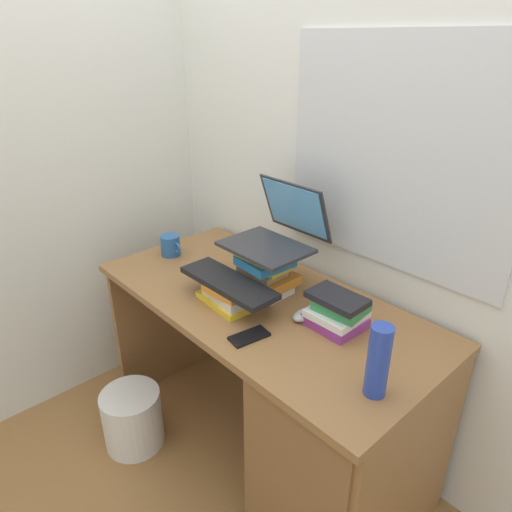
# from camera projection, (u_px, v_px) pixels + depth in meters

# --- Properties ---
(ground_plane) EXTENTS (6.00, 6.00, 0.00)m
(ground_plane) POSITION_uv_depth(u_px,v_px,m) (261.00, 444.00, 2.14)
(ground_plane) COLOR olive
(wall_back) EXTENTS (6.00, 0.06, 2.60)m
(wall_back) POSITION_uv_depth(u_px,v_px,m) (335.00, 149.00, 1.81)
(wall_back) COLOR silver
(wall_back) RESTS_ON ground
(wall_left) EXTENTS (0.05, 6.00, 2.60)m
(wall_left) POSITION_uv_depth(u_px,v_px,m) (123.00, 128.00, 2.23)
(wall_left) COLOR silver
(wall_left) RESTS_ON ground
(desk) EXTENTS (1.41, 0.67, 0.78)m
(desk) POSITION_uv_depth(u_px,v_px,m) (323.00, 422.00, 1.70)
(desk) COLOR olive
(desk) RESTS_ON ground
(book_stack_tall) EXTENTS (0.23, 0.21, 0.18)m
(book_stack_tall) POSITION_uv_depth(u_px,v_px,m) (265.00, 270.00, 1.83)
(book_stack_tall) COLOR white
(book_stack_tall) RESTS_ON desk
(book_stack_keyboard_riser) EXTENTS (0.24, 0.16, 0.08)m
(book_stack_keyboard_riser) POSITION_uv_depth(u_px,v_px,m) (229.00, 295.00, 1.76)
(book_stack_keyboard_riser) COLOR yellow
(book_stack_keyboard_riser) RESTS_ON desk
(book_stack_side) EXTENTS (0.20, 0.18, 0.13)m
(book_stack_side) POSITION_uv_depth(u_px,v_px,m) (337.00, 311.00, 1.61)
(book_stack_side) COLOR #8C338C
(book_stack_side) RESTS_ON desk
(laptop) EXTENTS (0.32, 0.33, 0.24)m
(laptop) POSITION_uv_depth(u_px,v_px,m) (278.00, 231.00, 1.80)
(laptop) COLOR #2D2D33
(laptop) RESTS_ON book_stack_tall
(keyboard) EXTENTS (0.42, 0.15, 0.02)m
(keyboard) POSITION_uv_depth(u_px,v_px,m) (228.00, 282.00, 1.73)
(keyboard) COLOR black
(keyboard) RESTS_ON book_stack_keyboard_riser
(computer_mouse) EXTENTS (0.06, 0.10, 0.04)m
(computer_mouse) POSITION_uv_depth(u_px,v_px,m) (305.00, 315.00, 1.67)
(computer_mouse) COLOR #A5A8AD
(computer_mouse) RESTS_ON desk
(mug) EXTENTS (0.13, 0.09, 0.10)m
(mug) POSITION_uv_depth(u_px,v_px,m) (171.00, 245.00, 2.15)
(mug) COLOR #265999
(mug) RESTS_ON desk
(water_bottle) EXTENTS (0.06, 0.06, 0.23)m
(water_bottle) POSITION_uv_depth(u_px,v_px,m) (378.00, 361.00, 1.28)
(water_bottle) COLOR #263FA5
(water_bottle) RESTS_ON desk
(cell_phone) EXTENTS (0.09, 0.14, 0.01)m
(cell_phone) POSITION_uv_depth(u_px,v_px,m) (249.00, 336.00, 1.57)
(cell_phone) COLOR black
(cell_phone) RESTS_ON desk
(wastebasket) EXTENTS (0.26, 0.26, 0.28)m
(wastebasket) POSITION_uv_depth(u_px,v_px,m) (133.00, 418.00, 2.09)
(wastebasket) COLOR silver
(wastebasket) RESTS_ON ground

